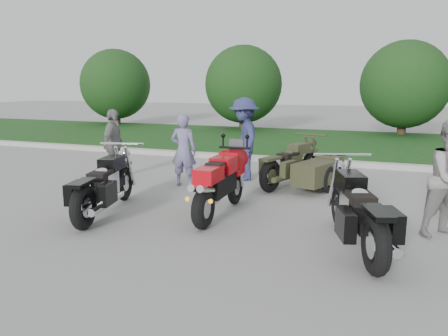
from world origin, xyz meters
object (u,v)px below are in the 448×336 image
(person_stripe, at_px, (184,150))
(person_back, at_px, (113,144))
(cruiser_left, at_px, (104,188))
(person_denim, at_px, (244,139))
(cruiser_right, at_px, (358,214))
(cruiser_sidecar, at_px, (306,170))
(sportbike_red, at_px, (220,181))

(person_stripe, xyz_separation_m, person_back, (-1.86, 0.06, 0.03))
(cruiser_left, xyz_separation_m, person_denim, (1.40, 3.55, 0.48))
(cruiser_right, bearing_deg, person_back, 135.97)
(cruiser_sidecar, relative_size, person_denim, 1.17)
(cruiser_right, distance_m, cruiser_sidecar, 3.53)
(person_stripe, bearing_deg, person_denim, -139.14)
(sportbike_red, height_order, cruiser_left, sportbike_red)
(cruiser_left, distance_m, person_stripe, 2.52)
(cruiser_left, xyz_separation_m, person_stripe, (0.35, 2.48, 0.32))
(cruiser_left, relative_size, person_stripe, 1.52)
(cruiser_right, bearing_deg, cruiser_sidecar, 92.40)
(person_stripe, distance_m, person_back, 1.86)
(cruiser_left, height_order, person_stripe, person_stripe)
(sportbike_red, relative_size, person_stripe, 1.37)
(person_denim, bearing_deg, person_stripe, -73.79)
(cruiser_sidecar, bearing_deg, cruiser_right, -49.18)
(person_denim, xyz_separation_m, person_back, (-2.91, -1.01, -0.13))
(person_denim, bearing_deg, cruiser_sidecar, 45.15)
(cruiser_right, distance_m, person_back, 6.34)
(person_denim, relative_size, person_back, 1.16)
(person_denim, bearing_deg, person_back, -100.11)
(sportbike_red, relative_size, person_back, 1.31)
(person_stripe, bearing_deg, person_back, -6.53)
(person_denim, bearing_deg, cruiser_right, 7.77)
(cruiser_sidecar, height_order, person_denim, person_denim)
(person_back, bearing_deg, cruiser_right, -127.72)
(person_stripe, bearing_deg, cruiser_left, 77.28)
(cruiser_right, bearing_deg, person_stripe, 126.89)
(sportbike_red, height_order, person_stripe, person_stripe)
(sportbike_red, distance_m, cruiser_left, 2.01)
(person_back, bearing_deg, cruiser_sidecar, -94.91)
(sportbike_red, distance_m, person_stripe, 2.42)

